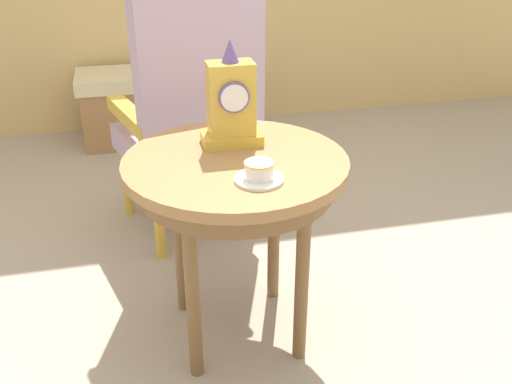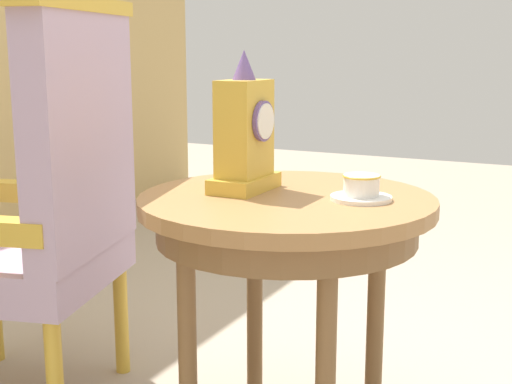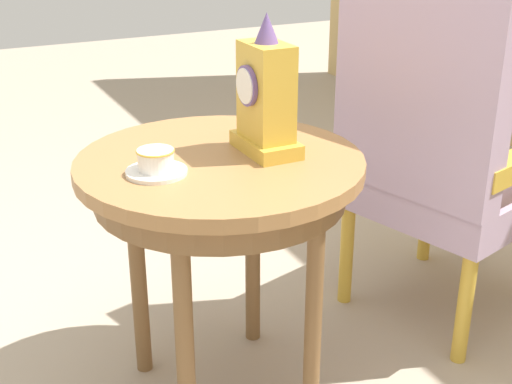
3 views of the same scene
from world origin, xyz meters
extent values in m
cylinder|color=#9E7042|center=(-0.01, 0.01, 0.65)|extent=(0.70, 0.70, 0.03)
cylinder|color=brown|center=(-0.01, 0.01, 0.60)|extent=(0.61, 0.61, 0.07)
cylinder|color=brown|center=(0.16, 0.18, 0.32)|extent=(0.04, 0.04, 0.63)
cylinder|color=brown|center=(-0.18, 0.18, 0.32)|extent=(0.04, 0.04, 0.63)
cylinder|color=brown|center=(-0.18, -0.17, 0.32)|extent=(0.04, 0.04, 0.63)
cylinder|color=brown|center=(0.16, -0.17, 0.32)|extent=(0.04, 0.04, 0.63)
cylinder|color=white|center=(0.02, -0.16, 0.67)|extent=(0.14, 0.14, 0.01)
cylinder|color=white|center=(0.02, -0.16, 0.70)|extent=(0.08, 0.08, 0.05)
torus|color=gold|center=(0.02, -0.16, 0.72)|extent=(0.09, 0.09, 0.00)
cube|color=gold|center=(0.00, 0.13, 0.69)|extent=(0.19, 0.11, 0.04)
cube|color=gold|center=(0.00, 0.13, 0.82)|extent=(0.14, 0.09, 0.23)
cylinder|color=#664C8C|center=(0.00, 0.07, 0.84)|extent=(0.10, 0.01, 0.10)
cylinder|color=white|center=(0.00, 0.07, 0.84)|extent=(0.08, 0.00, 0.08)
cone|color=#664C8C|center=(0.00, 0.13, 0.97)|extent=(0.06, 0.06, 0.07)
cube|color=#B299B7|center=(-0.09, 0.82, 0.41)|extent=(0.64, 0.64, 0.11)
cube|color=#B299B7|center=(-0.03, 0.60, 0.78)|extent=(0.53, 0.23, 0.64)
cube|color=gold|center=(-0.31, 0.76, 0.57)|extent=(0.19, 0.47, 0.06)
cylinder|color=gold|center=(-0.36, 0.97, 0.18)|extent=(0.04, 0.04, 0.35)
cylinder|color=gold|center=(0.19, 0.66, 0.18)|extent=(0.04, 0.04, 0.35)
cylinder|color=gold|center=(-0.24, 0.55, 0.18)|extent=(0.04, 0.04, 0.35)
camera|label=1|loc=(-0.32, -1.57, 1.37)|focal=40.31mm
camera|label=2|loc=(-1.49, -0.66, 1.01)|focal=49.58mm
camera|label=3|loc=(1.45, -0.63, 1.26)|focal=49.69mm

